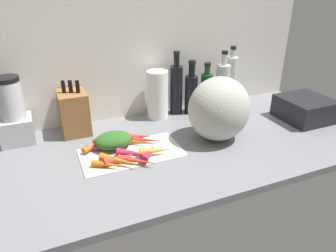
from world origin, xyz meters
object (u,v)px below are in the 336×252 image
(carrot_12, at_px, (133,141))
(carrot_11, at_px, (106,144))
(carrot_1, at_px, (149,152))
(blender_appliance, at_px, (14,115))
(carrot_7, at_px, (156,151))
(carrot_5, at_px, (107,148))
(bottle_1, at_px, (191,92))
(carrot_6, at_px, (138,161))
(winter_squash, at_px, (219,109))
(carrot_3, at_px, (108,165))
(carrot_9, at_px, (96,144))
(bottle_3, at_px, (222,86))
(cutting_board, at_px, (132,152))
(bottle_2, at_px, (206,91))
(knife_block, at_px, (74,112))
(carrot_8, at_px, (122,158))
(carrot_2, at_px, (139,137))
(dish_rack, at_px, (305,109))
(paper_towel_roll, at_px, (157,95))
(carrot_0, at_px, (135,154))
(bottle_4, at_px, (230,80))
(carrot_4, at_px, (119,161))
(carrot_10, at_px, (148,140))
(bottle_0, at_px, (176,89))

(carrot_12, bearing_deg, carrot_11, 168.87)
(carrot_1, distance_m, blender_appliance, 0.61)
(carrot_7, bearing_deg, blender_appliance, 145.12)
(carrot_5, distance_m, bottle_1, 0.57)
(carrot_6, xyz_separation_m, winter_squash, (0.40, 0.08, 0.12))
(carrot_3, height_order, carrot_9, carrot_9)
(bottle_3, bearing_deg, bottle_1, 175.74)
(cutting_board, xyz_separation_m, carrot_5, (-0.09, 0.05, 0.02))
(bottle_2, bearing_deg, knife_block, 178.56)
(carrot_8, distance_m, knife_block, 0.38)
(blender_appliance, bearing_deg, carrot_1, -36.66)
(carrot_2, distance_m, knife_block, 0.33)
(carrot_1, height_order, blender_appliance, blender_appliance)
(carrot_11, xyz_separation_m, bottle_1, (0.50, 0.20, 0.09))
(bottle_1, relative_size, dish_rack, 1.19)
(carrot_8, distance_m, paper_towel_roll, 0.47)
(blender_appliance, xyz_separation_m, dish_rack, (1.33, -0.31, -0.07))
(carrot_0, distance_m, bottle_2, 0.60)
(paper_towel_roll, relative_size, bottle_4, 0.75)
(carrot_4, distance_m, carrot_7, 0.15)
(carrot_10, bearing_deg, bottle_0, 46.46)
(carrot_6, height_order, knife_block, knife_block)
(blender_appliance, height_order, bottle_0, bottle_0)
(blender_appliance, distance_m, paper_towel_roll, 0.66)
(carrot_4, height_order, knife_block, knife_block)
(carrot_0, bearing_deg, bottle_1, 38.90)
(carrot_4, bearing_deg, carrot_12, 55.47)
(carrot_6, bearing_deg, carrot_11, 113.68)
(carrot_4, relative_size, carrot_11, 1.28)
(carrot_0, bearing_deg, carrot_11, 121.85)
(blender_appliance, distance_m, bottle_2, 0.92)
(carrot_0, height_order, bottle_4, bottle_4)
(carrot_11, relative_size, bottle_3, 0.40)
(carrot_11, bearing_deg, paper_towel_roll, 34.23)
(carrot_7, bearing_deg, knife_block, 126.88)
(carrot_1, height_order, bottle_2, bottle_2)
(bottle_2, bearing_deg, bottle_1, 169.45)
(carrot_12, bearing_deg, dish_rack, -4.84)
(carrot_3, distance_m, blender_appliance, 0.50)
(carrot_0, xyz_separation_m, winter_squash, (0.39, 0.03, 0.12))
(carrot_4, distance_m, bottle_3, 0.76)
(carrot_2, bearing_deg, paper_towel_roll, 51.69)
(knife_block, bearing_deg, carrot_10, -42.09)
(carrot_6, bearing_deg, carrot_7, 23.58)
(carrot_7, bearing_deg, carrot_9, 143.24)
(carrot_5, relative_size, bottle_2, 0.64)
(dish_rack, bearing_deg, bottle_4, 125.94)
(carrot_11, height_order, bottle_4, bottle_4)
(carrot_4, relative_size, blender_appliance, 0.55)
(winter_squash, relative_size, bottle_0, 0.86)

